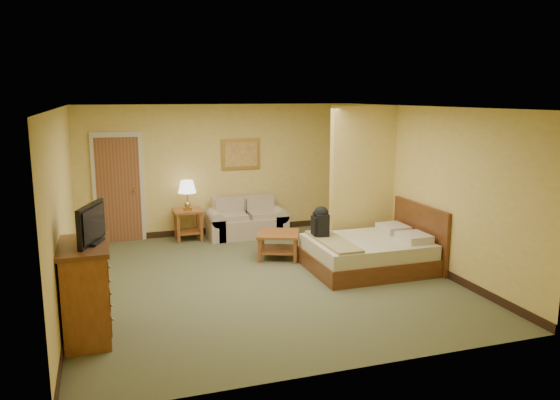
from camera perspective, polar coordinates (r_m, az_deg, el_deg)
name	(u,v)px	position (r m, az deg, el deg)	size (l,w,h in m)	color
floor	(261,279)	(8.47, -2.00, -8.21)	(6.00, 6.00, 0.00)	#575C3B
ceiling	(260,107)	(8.00, -2.13, 9.67)	(6.00, 6.00, 0.00)	white
back_wall	(219,170)	(11.01, -6.42, 3.16)	(5.50, 0.02, 2.60)	#E1C560
left_wall	(63,207)	(7.85, -21.74, -0.69)	(0.02, 6.00, 2.60)	#E1C560
right_wall	(421,186)	(9.27, 14.50, 1.42)	(0.02, 6.00, 2.60)	#E1C560
partition	(362,180)	(9.77, 8.61, 2.12)	(1.20, 0.15, 2.60)	#E1C560
door	(118,188)	(10.80, -16.52, 1.18)	(0.94, 0.16, 2.10)	beige
baseboard	(220,230)	(11.24, -6.27, -3.13)	(5.50, 0.02, 0.12)	black
loveseat	(247,224)	(10.89, -3.50, -2.48)	(1.55, 0.72, 0.78)	tan
side_table	(188,220)	(10.72, -9.58, -2.06)	(0.55, 0.55, 0.60)	brown
table_lamp	(187,188)	(10.59, -9.69, 1.29)	(0.34, 0.34, 0.57)	#B38C41
coffee_table	(278,240)	(9.41, -0.17, -4.17)	(0.91, 0.91, 0.45)	brown
wall_picture	(241,154)	(11.05, -4.12, 4.79)	(0.80, 0.04, 0.62)	#B78E3F
dresser	(86,291)	(6.72, -19.58, -8.91)	(0.55, 1.05, 1.12)	brown
tv	(91,225)	(6.51, -19.12, -2.49)	(0.30, 0.72, 0.45)	black
bed	(371,252)	(8.95, 9.51, -5.42)	(1.92, 1.57, 1.02)	#532A13
backpack	(321,221)	(8.82, 4.31, -2.22)	(0.24, 0.32, 0.52)	black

